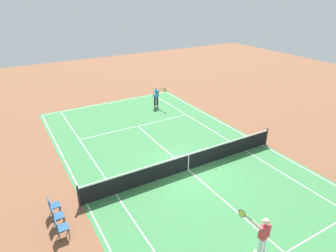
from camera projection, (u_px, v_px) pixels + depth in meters
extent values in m
plane|color=brown|center=(188.00, 170.00, 15.91)|extent=(60.00, 60.00, 0.00)
cube|color=#387A42|center=(188.00, 170.00, 15.91)|extent=(24.20, 11.40, 0.00)
cube|color=white|center=(110.00, 103.00, 25.23)|extent=(0.05, 11.00, 0.01)
cube|color=white|center=(262.00, 145.00, 18.41)|extent=(23.80, 0.05, 0.01)
cube|color=white|center=(87.00, 203.00, 13.40)|extent=(23.80, 0.05, 0.01)
cube|color=white|center=(245.00, 150.00, 17.78)|extent=(23.80, 0.05, 0.01)
cube|color=white|center=(116.00, 194.00, 14.03)|extent=(23.80, 0.05, 0.01)
cube|color=white|center=(138.00, 126.00, 20.92)|extent=(0.05, 8.22, 0.01)
cube|color=white|center=(188.00, 170.00, 15.90)|extent=(12.80, 0.05, 0.01)
cube|color=white|center=(111.00, 103.00, 25.11)|extent=(0.30, 0.05, 0.01)
cylinder|color=#2D2D33|center=(266.00, 136.00, 18.32)|extent=(0.10, 0.10, 1.08)
cylinder|color=#2D2D33|center=(79.00, 196.00, 13.03)|extent=(0.10, 0.10, 1.08)
cube|color=black|center=(188.00, 163.00, 15.72)|extent=(0.02, 11.60, 0.88)
cube|color=white|center=(189.00, 154.00, 15.51)|extent=(0.04, 11.60, 0.06)
cube|color=white|center=(188.00, 163.00, 15.72)|extent=(0.04, 0.06, 0.88)
cylinder|color=black|center=(155.00, 101.00, 24.20)|extent=(0.15, 0.15, 0.74)
cube|color=white|center=(155.00, 106.00, 24.32)|extent=(0.29, 0.14, 0.09)
cylinder|color=black|center=(157.00, 101.00, 24.32)|extent=(0.15, 0.15, 0.74)
cube|color=white|center=(158.00, 106.00, 24.45)|extent=(0.29, 0.14, 0.09)
cube|color=#2884D1|center=(156.00, 94.00, 23.99)|extent=(0.28, 0.40, 0.56)
sphere|color=#DBAA84|center=(156.00, 88.00, 23.80)|extent=(0.23, 0.23, 0.23)
cylinder|color=#DBAA84|center=(154.00, 93.00, 23.66)|extent=(0.42, 0.18, 0.26)
cylinder|color=#DBAA84|center=(160.00, 90.00, 23.87)|extent=(0.42, 0.25, 0.30)
cylinder|color=#232326|center=(163.00, 89.00, 23.62)|extent=(0.28, 0.06, 0.04)
torus|color=#232326|center=(165.00, 90.00, 23.41)|extent=(0.31, 0.05, 0.31)
cylinder|color=#C6D84C|center=(165.00, 90.00, 23.41)|extent=(0.27, 0.03, 0.27)
cylinder|color=white|center=(264.00, 243.00, 10.74)|extent=(0.15, 0.15, 0.74)
cube|color=white|center=(261.00, 250.00, 10.95)|extent=(0.29, 0.15, 0.09)
cylinder|color=white|center=(260.00, 246.00, 10.60)|extent=(0.15, 0.15, 0.74)
cube|color=#E03342|center=(265.00, 231.00, 10.40)|extent=(0.29, 0.41, 0.56)
sphere|color=beige|center=(266.00, 222.00, 10.21)|extent=(0.23, 0.23, 0.23)
cylinder|color=beige|center=(266.00, 222.00, 10.62)|extent=(0.42, 0.17, 0.26)
cylinder|color=beige|center=(257.00, 225.00, 10.22)|extent=(0.41, 0.27, 0.30)
cylinder|color=#232326|center=(248.00, 218.00, 10.37)|extent=(0.28, 0.07, 0.04)
torus|color=#232326|center=(242.00, 213.00, 10.57)|extent=(0.31, 0.07, 0.31)
cylinder|color=#C6D84C|center=(242.00, 213.00, 10.57)|extent=(0.27, 0.04, 0.27)
sphere|color=#CCE01E|center=(216.00, 168.00, 15.95)|extent=(0.07, 0.07, 0.07)
cylinder|color=#38383D|center=(67.00, 228.00, 11.75)|extent=(0.04, 0.04, 0.44)
cylinder|color=#38383D|center=(69.00, 234.00, 11.46)|extent=(0.04, 0.04, 0.44)
cylinder|color=#38383D|center=(58.00, 231.00, 11.58)|extent=(0.04, 0.04, 0.44)
cylinder|color=#38383D|center=(60.00, 237.00, 11.30)|extent=(0.04, 0.04, 0.44)
cube|color=navy|center=(63.00, 228.00, 11.42)|extent=(0.44, 0.44, 0.04)
cube|color=navy|center=(56.00, 225.00, 11.24)|extent=(0.44, 0.04, 0.40)
cylinder|color=#38383D|center=(63.00, 216.00, 12.34)|extent=(0.04, 0.04, 0.44)
cylinder|color=#38383D|center=(65.00, 222.00, 12.05)|extent=(0.04, 0.04, 0.44)
cylinder|color=#38383D|center=(54.00, 219.00, 12.17)|extent=(0.04, 0.04, 0.44)
cylinder|color=#38383D|center=(56.00, 225.00, 11.89)|extent=(0.04, 0.04, 0.44)
cube|color=navy|center=(58.00, 216.00, 12.01)|extent=(0.44, 0.44, 0.04)
cube|color=navy|center=(52.00, 213.00, 11.83)|extent=(0.44, 0.04, 0.40)
cylinder|color=#38383D|center=(59.00, 206.00, 12.93)|extent=(0.04, 0.04, 0.44)
cylinder|color=#38383D|center=(61.00, 211.00, 12.64)|extent=(0.04, 0.04, 0.44)
cylinder|color=#38383D|center=(50.00, 209.00, 12.76)|extent=(0.04, 0.04, 0.44)
cylinder|color=#38383D|center=(52.00, 214.00, 12.48)|extent=(0.04, 0.04, 0.44)
cube|color=navy|center=(55.00, 205.00, 12.60)|extent=(0.44, 0.44, 0.04)
cube|color=navy|center=(49.00, 203.00, 12.42)|extent=(0.44, 0.04, 0.40)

